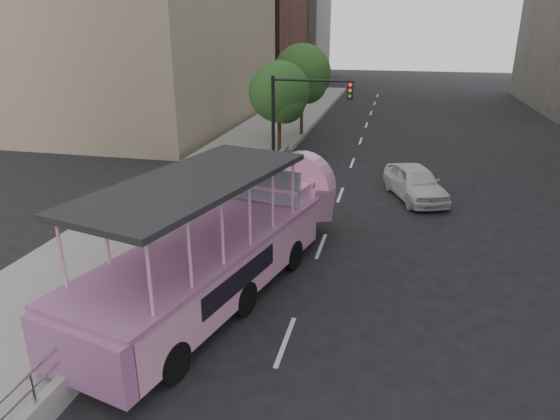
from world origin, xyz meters
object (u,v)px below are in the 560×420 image
(car, at_px, (415,182))
(duck_boat, at_px, (229,242))
(street_tree_far, at_px, (303,76))
(traffic_signal, at_px, (296,110))
(street_tree_near, at_px, (281,94))
(parking_sign, at_px, (209,198))
(pedestrian_near, at_px, (154,228))

(car, bearing_deg, duck_boat, -141.31)
(duck_boat, distance_m, street_tree_far, 21.62)
(duck_boat, distance_m, car, 11.30)
(traffic_signal, distance_m, street_tree_near, 3.80)
(street_tree_near, height_order, street_tree_far, street_tree_far)
(duck_boat, bearing_deg, car, 59.62)
(street_tree_near, bearing_deg, parking_sign, -88.61)
(pedestrian_near, distance_m, street_tree_near, 14.59)
(traffic_signal, height_order, street_tree_far, street_tree_far)
(parking_sign, distance_m, traffic_signal, 9.38)
(car, relative_size, parking_sign, 1.61)
(duck_boat, distance_m, street_tree_near, 15.67)
(duck_boat, bearing_deg, street_tree_far, 94.78)
(traffic_signal, bearing_deg, pedestrian_near, -103.75)
(street_tree_far, bearing_deg, car, -57.20)
(traffic_signal, bearing_deg, duck_boat, -88.13)
(duck_boat, bearing_deg, traffic_signal, 91.87)
(pedestrian_near, distance_m, traffic_signal, 11.44)
(duck_boat, relative_size, car, 2.61)
(car, height_order, street_tree_far, street_tree_far)
(pedestrian_near, distance_m, parking_sign, 2.30)
(duck_boat, xyz_separation_m, parking_sign, (-1.68, 2.80, 0.34))
(duck_boat, bearing_deg, parking_sign, 121.01)
(duck_boat, distance_m, traffic_signal, 12.11)
(car, height_order, pedestrian_near, pedestrian_near)
(duck_boat, xyz_separation_m, street_tree_far, (-1.79, 21.36, 2.88))
(street_tree_far, bearing_deg, traffic_signal, -81.57)
(duck_boat, relative_size, pedestrian_near, 6.98)
(traffic_signal, bearing_deg, car, -19.82)
(traffic_signal, relative_size, street_tree_near, 0.91)
(car, distance_m, traffic_signal, 7.03)
(traffic_signal, xyz_separation_m, street_tree_far, (-1.40, 9.43, 0.81))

